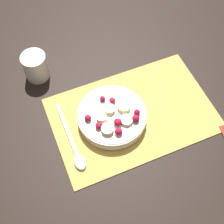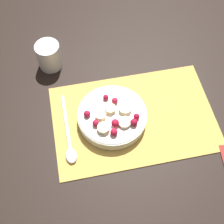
# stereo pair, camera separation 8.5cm
# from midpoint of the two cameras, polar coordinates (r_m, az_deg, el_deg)

# --- Properties ---
(ground_plane) EXTENTS (3.00, 3.00, 0.00)m
(ground_plane) POSITION_cam_midpoint_polar(r_m,az_deg,el_deg) (0.90, 1.10, -0.70)
(ground_plane) COLOR black
(placemat) EXTENTS (0.46, 0.30, 0.01)m
(placemat) POSITION_cam_midpoint_polar(r_m,az_deg,el_deg) (0.90, 1.11, -0.61)
(placemat) COLOR #E0B251
(placemat) RESTS_ON ground_plane
(fruit_bowl) EXTENTS (0.19, 0.19, 0.05)m
(fruit_bowl) POSITION_cam_midpoint_polar(r_m,az_deg,el_deg) (0.87, -2.77, -0.96)
(fruit_bowl) COLOR silver
(fruit_bowl) RESTS_ON placemat
(spoon) EXTENTS (0.03, 0.22, 0.01)m
(spoon) POSITION_cam_midpoint_polar(r_m,az_deg,el_deg) (0.85, -9.66, -7.02)
(spoon) COLOR silver
(spoon) RESTS_ON placemat
(drinking_glass) EXTENTS (0.07, 0.07, 0.09)m
(drinking_glass) POSITION_cam_midpoint_polar(r_m,az_deg,el_deg) (0.98, -16.24, 7.83)
(drinking_glass) COLOR white
(drinking_glass) RESTS_ON ground_plane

